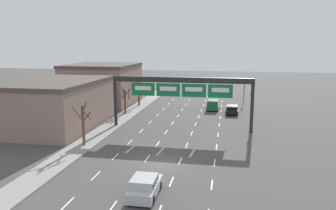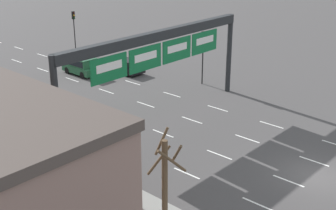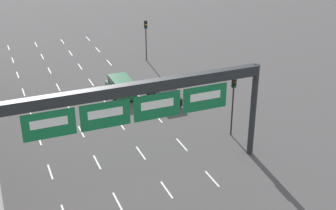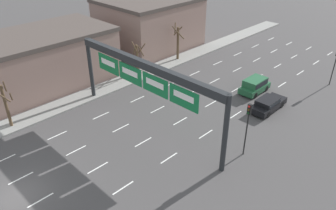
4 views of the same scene
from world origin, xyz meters
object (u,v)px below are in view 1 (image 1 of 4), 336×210
(tree_bare_closest, at_px, (83,123))
(traffic_light_mid_block, at_px, (244,86))
(sign_gantry, at_px, (181,87))
(suv_green, at_px, (213,104))
(car_silver, at_px, (145,186))
(traffic_light_near_gantry, at_px, (251,101))
(tree_bare_third, at_px, (139,91))
(tree_bare_second, at_px, (125,99))
(car_black, at_px, (232,109))

(tree_bare_closest, bearing_deg, traffic_light_mid_block, 59.52)
(sign_gantry, relative_size, tree_bare_closest, 3.78)
(suv_green, xyz_separation_m, tree_bare_closest, (-12.97, -23.19, 1.74))
(car_silver, distance_m, traffic_light_mid_block, 43.05)
(traffic_light_near_gantry, xyz_separation_m, tree_bare_third, (-19.04, 12.04, -0.68))
(sign_gantry, distance_m, tree_bare_third, 18.23)
(suv_green, distance_m, traffic_light_mid_block, 10.27)
(sign_gantry, xyz_separation_m, traffic_light_mid_block, (9.08, 22.22, -2.41))
(traffic_light_near_gantry, bearing_deg, tree_bare_third, 147.69)
(sign_gantry, bearing_deg, traffic_light_mid_block, 67.77)
(tree_bare_third, bearing_deg, traffic_light_near_gantry, -32.31)
(suv_green, height_order, tree_bare_second, tree_bare_second)
(traffic_light_near_gantry, distance_m, tree_bare_second, 19.89)
(tree_bare_closest, relative_size, tree_bare_third, 0.95)
(tree_bare_second, bearing_deg, car_black, 11.97)
(sign_gantry, xyz_separation_m, tree_bare_third, (-9.88, 15.06, -2.85))
(tree_bare_closest, bearing_deg, tree_bare_third, 90.99)
(car_black, bearing_deg, tree_bare_second, -168.03)
(car_silver, relative_size, tree_bare_second, 0.94)
(sign_gantry, height_order, tree_bare_closest, sign_gantry)
(suv_green, relative_size, tree_bare_closest, 0.83)
(car_silver, xyz_separation_m, traffic_light_mid_block, (8.93, 42.04, 2.47))
(sign_gantry, distance_m, tree_bare_closest, 13.58)
(car_silver, xyz_separation_m, tree_bare_third, (-10.03, 34.88, 2.03))
(car_black, bearing_deg, suv_green, 141.40)
(tree_bare_closest, xyz_separation_m, tree_bare_third, (-0.42, 24.33, 0.16))
(car_black, xyz_separation_m, tree_bare_second, (-16.87, -3.58, 1.70))
(sign_gantry, distance_m, suv_green, 15.12)
(traffic_light_near_gantry, xyz_separation_m, tree_bare_closest, (-18.62, -12.29, -0.84))
(traffic_light_near_gantry, height_order, traffic_light_mid_block, traffic_light_near_gantry)
(car_silver, relative_size, tree_bare_closest, 0.84)
(traffic_light_near_gantry, xyz_separation_m, tree_bare_second, (-19.29, 4.74, -1.10))
(traffic_light_mid_block, height_order, tree_bare_third, tree_bare_third)
(sign_gantry, xyz_separation_m, suv_green, (3.52, 13.91, -4.75))
(sign_gantry, xyz_separation_m, tree_bare_second, (-10.13, 7.76, -3.26))
(sign_gantry, distance_m, traffic_light_near_gantry, 9.89)
(suv_green, height_order, traffic_light_near_gantry, traffic_light_near_gantry)
(traffic_light_near_gantry, relative_size, tree_bare_closest, 1.01)
(tree_bare_closest, bearing_deg, car_silver, -47.68)
(tree_bare_closest, distance_m, tree_bare_third, 24.34)
(sign_gantry, bearing_deg, car_silver, -89.57)
(car_silver, xyz_separation_m, car_black, (6.59, 31.16, -0.08))
(car_silver, bearing_deg, sign_gantry, 90.43)
(car_black, relative_size, tree_bare_closest, 0.98)
(traffic_light_near_gantry, bearing_deg, tree_bare_closest, -146.56)
(tree_bare_second, relative_size, tree_bare_third, 0.84)
(car_black, relative_size, traffic_light_mid_block, 1.04)
(car_silver, xyz_separation_m, traffic_light_near_gantry, (9.01, 22.84, 2.72))
(suv_green, xyz_separation_m, tree_bare_second, (-13.64, -6.15, 1.49))
(suv_green, height_order, tree_bare_third, tree_bare_third)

